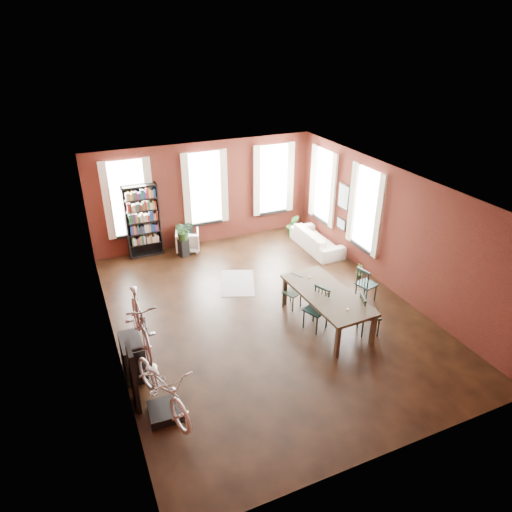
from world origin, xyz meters
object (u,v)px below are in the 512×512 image
dining_chair_a (316,309)px  dining_chair_b (292,292)px  plant_stand (183,248)px  cream_sofa (317,237)px  bookshelf (143,221)px  bicycle_floor (160,365)px  dining_chair_c (369,314)px  dining_chair_d (367,284)px  console_table (133,357)px  dining_table (326,308)px  bike_trainer (165,411)px  white_armchair (187,240)px

dining_chair_a → dining_chair_b: 1.01m
dining_chair_a → dining_chair_b: dining_chair_a is taller
dining_chair_a → plant_stand: bearing=178.1°
dining_chair_b → cream_sofa: 3.42m
dining_chair_b → bookshelf: (-2.73, 4.30, 0.68)m
dining_chair_b → bicycle_floor: size_ratio=0.43×
plant_stand → dining_chair_a: bearing=-69.5°
dining_chair_c → dining_chair_d: dining_chair_c is taller
console_table → bookshelf: bearing=76.2°
dining_table → bike_trainer: size_ratio=4.16×
dining_chair_a → console_table: 4.09m
dining_chair_a → cream_sofa: (2.14, 3.60, -0.09)m
dining_chair_d → plant_stand: size_ratio=1.70×
dining_chair_b → white_armchair: (-1.48, 4.09, -0.06)m
bike_trainer → dining_chair_c: bearing=7.4°
dining_table → white_armchair: bearing=107.9°
console_table → dining_table: bearing=-0.6°
cream_sofa → bike_trainer: 7.66m
console_table → bicycle_floor: (0.30, -1.32, 0.73)m
dining_chair_a → bookshelf: 6.03m
dining_chair_b → console_table: 4.10m
dining_chair_b → cream_sofa: bearing=115.0°
white_armchair → bicycle_floor: bicycle_floor is taller
dining_chair_d → bicycle_floor: (-5.56, -1.75, 0.67)m
dining_chair_b → bike_trainer: size_ratio=1.43×
white_armchair → dining_chair_c: bearing=130.1°
dining_table → bicycle_floor: bicycle_floor is taller
cream_sofa → bike_trainer: (-5.93, -4.84, -0.32)m
plant_stand → bicycle_floor: size_ratio=0.28×
plant_stand → console_table: bearing=-116.2°
dining_chair_b → dining_chair_a: bearing=-19.9°
dining_chair_d → bookshelf: bearing=30.7°
white_armchair → dining_chair_b: bearing=125.8°
dining_chair_a → white_armchair: (-1.57, 5.09, -0.14)m
bicycle_floor → dining_chair_d: bearing=3.3°
bookshelf → bicycle_floor: bearing=-98.5°
dining_chair_d → cream_sofa: size_ratio=0.44×
dining_table → white_armchair: 5.37m
plant_stand → dining_chair_b: bearing=-65.7°
dining_chair_a → bicycle_floor: bicycle_floor is taller
dining_chair_d → bike_trainer: dining_chair_d is taller
bike_trainer → white_armchair: bearing=70.7°
dining_chair_b → console_table: bearing=-101.9°
bicycle_floor → console_table: bearing=88.8°
dining_chair_b → bookshelf: size_ratio=0.38×
dining_table → dining_chair_a: (-0.31, -0.05, 0.09)m
dining_chair_c → cream_sofa: dining_chair_c is taller
bicycle_floor → plant_stand: bearing=57.4°
white_armchair → bicycle_floor: 6.73m
dining_chair_d → plant_stand: bearing=26.9°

